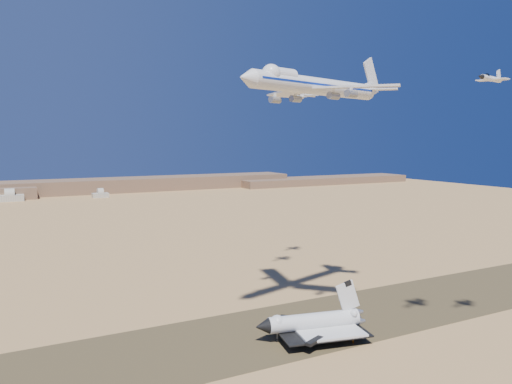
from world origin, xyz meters
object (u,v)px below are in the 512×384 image
crew_c (350,338)px  chase_jet_f (307,95)px  crew_a (347,339)px  chase_jet_e (294,96)px  chase_jet_a (491,78)px  crew_b (353,341)px  carrier_747 (313,86)px  shuttle (313,323)px

crew_c → chase_jet_f: 129.31m
crew_a → chase_jet_f: size_ratio=0.11×
crew_a → chase_jet_e: bearing=-4.5°
chase_jet_e → chase_jet_a: bearing=-103.4°
chase_jet_a → chase_jet_f: 115.74m
chase_jet_f → crew_b: bearing=-131.7°
carrier_747 → crew_c: size_ratio=46.89×
chase_jet_a → chase_jet_e: (-9.35, 96.04, 1.69)m
carrier_747 → chase_jet_f: size_ratio=5.10×
crew_a → crew_b: size_ratio=1.03×
shuttle → crew_b: (9.42, -10.86, -4.54)m
crew_b → carrier_747: bearing=-37.6°
carrier_747 → chase_jet_f: 76.90m
shuttle → chase_jet_e: (26.81, 56.26, 84.84)m
shuttle → chase_jet_f: size_ratio=2.65×
crew_b → chase_jet_f: bearing=-70.2°
crew_a → crew_b: (0.37, -2.84, -0.02)m
crew_c → chase_jet_f: size_ratio=0.11×
crew_a → crew_c: crew_c is taller
crew_b → chase_jet_f: 131.69m
chase_jet_a → carrier_747: bearing=105.1°
chase_jet_f → crew_c: bearing=-131.8°
crew_a → carrier_747: bearing=20.5°
shuttle → crew_a: bearing=-29.8°
crew_a → chase_jet_a: (27.11, -31.76, 87.67)m
shuttle → chase_jet_f: (46.49, 75.41, 87.80)m
crew_a → crew_c: 1.58m
shuttle → crew_b: 15.08m
crew_b → chase_jet_a: bearing=175.9°
shuttle → carrier_747: (5.97, 10.14, 84.22)m
shuttle → chase_jet_e: 105.27m
carrier_747 → crew_b: (3.45, -21.00, -88.75)m
crew_b → crew_c: (1.19, 3.11, 0.04)m
crew_b → crew_c: size_ratio=0.95×
crew_c → chase_jet_a: chase_jet_a is taller
crew_c → chase_jet_e: bearing=-59.9°
crew_c → shuttle: bearing=8.1°
carrier_747 → chase_jet_f: bearing=41.5°
chase_jet_a → chase_jet_e: 96.51m
crew_b → chase_jet_f: chase_jet_f is taller
carrier_747 → chase_jet_f: (40.52, 65.26, 3.59)m
shuttle → chase_jet_f: bearing=70.1°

